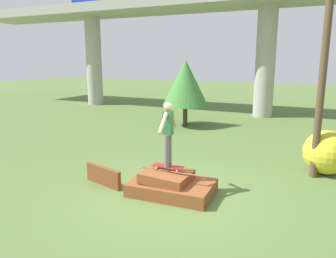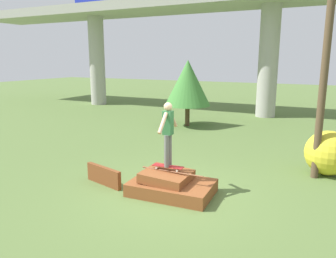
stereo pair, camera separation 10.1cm
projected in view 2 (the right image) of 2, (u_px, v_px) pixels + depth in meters
ground_plane at (172, 194)px, 8.18m from camera, size 80.00×80.00×0.00m
scrap_pile at (171, 185)px, 8.15m from camera, size 2.09×1.42×0.60m
scrap_plank_loose at (104, 176)px, 8.73m from camera, size 1.27×0.43×0.49m
skateboard at (168, 166)px, 8.17m from camera, size 0.81×0.25×0.09m
skater at (168, 130)px, 7.98m from camera, size 0.23×1.05×1.59m
highway_overpass at (272, 10)px, 17.90m from camera, size 44.00×3.96×6.85m
utility_pole at (331, 9)px, 8.36m from camera, size 1.30×0.20×8.84m
tree_behind_left at (188, 83)px, 16.03m from camera, size 2.27×2.27×3.26m
bush_yellow_flowering at (328, 153)px, 9.42m from camera, size 1.29×1.29×1.29m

